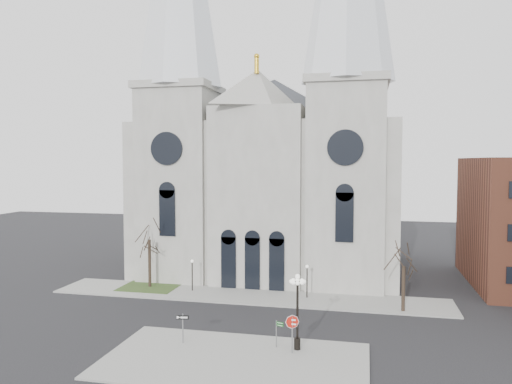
% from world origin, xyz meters
% --- Properties ---
extents(ground, '(160.00, 160.00, 0.00)m').
position_xyz_m(ground, '(0.00, 0.00, 0.00)').
color(ground, black).
rests_on(ground, ground).
extents(sidewalk_near, '(18.00, 10.00, 0.14)m').
position_xyz_m(sidewalk_near, '(3.00, -5.00, 0.07)').
color(sidewalk_near, gray).
rests_on(sidewalk_near, ground).
extents(sidewalk_far, '(40.00, 6.00, 0.14)m').
position_xyz_m(sidewalk_far, '(0.00, 11.00, 0.07)').
color(sidewalk_far, gray).
rests_on(sidewalk_far, ground).
extents(grass_patch, '(6.00, 5.00, 0.18)m').
position_xyz_m(grass_patch, '(-11.00, 12.00, 0.09)').
color(grass_patch, '#344F21').
rests_on(grass_patch, ground).
extents(cathedral, '(33.00, 26.66, 54.00)m').
position_xyz_m(cathedral, '(0.00, 22.86, 18.48)').
color(cathedral, gray).
rests_on(cathedral, ground).
extents(tree_left, '(3.20, 3.20, 7.50)m').
position_xyz_m(tree_left, '(-11.00, 12.00, 5.58)').
color(tree_left, black).
rests_on(tree_left, ground).
extents(tree_right, '(3.20, 3.20, 6.00)m').
position_xyz_m(tree_right, '(15.00, 9.00, 4.47)').
color(tree_right, black).
rests_on(tree_right, ground).
extents(ped_lamp_left, '(0.32, 0.32, 3.26)m').
position_xyz_m(ped_lamp_left, '(-6.00, 11.50, 2.33)').
color(ped_lamp_left, black).
rests_on(ped_lamp_left, sidewalk_far).
extents(ped_lamp_right, '(0.32, 0.32, 3.26)m').
position_xyz_m(ped_lamp_right, '(6.00, 11.50, 2.33)').
color(ped_lamp_right, black).
rests_on(ped_lamp_right, sidewalk_far).
extents(stop_sign, '(0.99, 0.10, 2.73)m').
position_xyz_m(stop_sign, '(6.67, -2.99, 2.07)').
color(stop_sign, slate).
rests_on(stop_sign, sidewalk_near).
extents(globe_lamp, '(1.34, 1.34, 5.48)m').
position_xyz_m(globe_lamp, '(6.93, -2.26, 3.58)').
color(globe_lamp, black).
rests_on(globe_lamp, sidewalk_near).
extents(one_way_sign, '(0.95, 0.23, 2.19)m').
position_xyz_m(one_way_sign, '(-1.57, -2.80, 1.62)').
color(one_way_sign, slate).
rests_on(one_way_sign, sidewalk_near).
extents(street_name_sign, '(0.61, 0.23, 1.97)m').
position_xyz_m(street_name_sign, '(5.46, -2.16, 1.32)').
color(street_name_sign, slate).
rests_on(street_name_sign, sidewalk_near).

